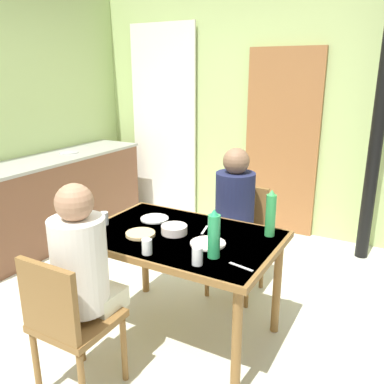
# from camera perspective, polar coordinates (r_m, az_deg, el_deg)

# --- Properties ---
(ground_plane) EXTENTS (5.84, 5.84, 0.00)m
(ground_plane) POSITION_cam_1_polar(r_m,az_deg,el_deg) (3.22, -8.39, -16.65)
(ground_plane) COLOR beige
(wall_back) EXTENTS (4.07, 0.10, 2.74)m
(wall_back) POSITION_cam_1_polar(r_m,az_deg,el_deg) (4.67, 8.08, 11.87)
(wall_back) COLOR #B0C97C
(wall_back) RESTS_ON ground_plane
(wall_left) EXTENTS (0.10, 3.37, 2.74)m
(wall_left) POSITION_cam_1_polar(r_m,az_deg,el_deg) (4.51, -24.89, 10.32)
(wall_left) COLOR #B0CC80
(wall_left) RESTS_ON ground_plane
(door_wooden) EXTENTS (0.80, 0.05, 2.00)m
(door_wooden) POSITION_cam_1_polar(r_m,az_deg,el_deg) (4.51, 12.54, 6.70)
(door_wooden) COLOR #996136
(door_wooden) RESTS_ON ground_plane
(stove_pipe_column) EXTENTS (0.12, 0.12, 2.74)m
(stove_pipe_column) POSITION_cam_1_polar(r_m,az_deg,el_deg) (4.02, 25.02, 9.69)
(stove_pipe_column) COLOR black
(stove_pipe_column) RESTS_ON ground_plane
(curtain_panel) EXTENTS (0.90, 0.03, 2.30)m
(curtain_panel) POSITION_cam_1_polar(r_m,az_deg,el_deg) (5.10, -4.05, 9.93)
(curtain_panel) COLOR white
(curtain_panel) RESTS_ON ground_plane
(kitchen_counter) EXTENTS (0.61, 2.41, 0.91)m
(kitchen_counter) POSITION_cam_1_polar(r_m,az_deg,el_deg) (4.50, -19.77, -1.16)
(kitchen_counter) COLOR brown
(kitchen_counter) RESTS_ON ground_plane
(dining_table) EXTENTS (1.25, 0.84, 0.75)m
(dining_table) POSITION_cam_1_polar(r_m,az_deg,el_deg) (2.65, -1.59, -7.73)
(dining_table) COLOR brown
(dining_table) RESTS_ON ground_plane
(chair_near_diner) EXTENTS (0.40, 0.40, 0.87)m
(chair_near_diner) POSITION_cam_1_polar(r_m,az_deg,el_deg) (2.34, -17.24, -16.89)
(chair_near_diner) COLOR brown
(chair_near_diner) RESTS_ON ground_plane
(chair_far_diner) EXTENTS (0.40, 0.40, 0.87)m
(chair_far_diner) POSITION_cam_1_polar(r_m,az_deg,el_deg) (3.31, 6.77, -5.78)
(chair_far_diner) COLOR brown
(chair_far_diner) RESTS_ON ground_plane
(person_near_diner) EXTENTS (0.30, 0.37, 0.77)m
(person_near_diner) POSITION_cam_1_polar(r_m,az_deg,el_deg) (2.28, -15.39, -9.43)
(person_near_diner) COLOR silver
(person_near_diner) RESTS_ON ground_plane
(person_far_diner) EXTENTS (0.30, 0.37, 0.77)m
(person_far_diner) POSITION_cam_1_polar(r_m,az_deg,el_deg) (3.10, 5.98, -1.80)
(person_far_diner) COLOR #1C274E
(person_far_diner) RESTS_ON ground_plane
(water_bottle_green_near) EXTENTS (0.07, 0.07, 0.31)m
(water_bottle_green_near) POSITION_cam_1_polar(r_m,az_deg,el_deg) (2.60, 11.08, -3.10)
(water_bottle_green_near) COLOR green
(water_bottle_green_near) RESTS_ON dining_table
(water_bottle_green_far) EXTENTS (0.07, 0.07, 0.29)m
(water_bottle_green_far) POSITION_cam_1_polar(r_m,az_deg,el_deg) (2.27, 3.12, -6.08)
(water_bottle_green_far) COLOR #2BA05B
(water_bottle_green_far) RESTS_ON dining_table
(serving_bowl_center) EXTENTS (0.17, 0.17, 0.05)m
(serving_bowl_center) POSITION_cam_1_polar(r_m,az_deg,el_deg) (2.63, -2.53, -5.32)
(serving_bowl_center) COLOR silver
(serving_bowl_center) RESTS_ON dining_table
(dinner_plate_near_left) EXTENTS (0.22, 0.22, 0.01)m
(dinner_plate_near_left) POSITION_cam_1_polar(r_m,az_deg,el_deg) (2.48, 2.26, -7.28)
(dinner_plate_near_left) COLOR white
(dinner_plate_near_left) RESTS_ON dining_table
(dinner_plate_near_right) EXTENTS (0.20, 0.20, 0.01)m
(dinner_plate_near_right) POSITION_cam_1_polar(r_m,az_deg,el_deg) (2.88, -5.33, -3.78)
(dinner_plate_near_right) COLOR white
(dinner_plate_near_right) RESTS_ON dining_table
(drinking_glass_by_near_diner) EXTENTS (0.06, 0.06, 0.10)m
(drinking_glass_by_near_diner) POSITION_cam_1_polar(r_m,az_deg,el_deg) (2.22, 0.75, -9.03)
(drinking_glass_by_near_diner) COLOR silver
(drinking_glass_by_near_diner) RESTS_ON dining_table
(drinking_glass_by_far_diner) EXTENTS (0.06, 0.06, 0.09)m
(drinking_glass_by_far_diner) POSITION_cam_1_polar(r_m,az_deg,el_deg) (2.35, -6.41, -7.70)
(drinking_glass_by_far_diner) COLOR silver
(drinking_glass_by_far_diner) RESTS_ON dining_table
(drinking_glass_spare_center) EXTENTS (0.06, 0.06, 0.09)m
(drinking_glass_spare_center) POSITION_cam_1_polar(r_m,az_deg,el_deg) (2.83, -12.35, -3.68)
(drinking_glass_spare_center) COLOR silver
(drinking_glass_spare_center) RESTS_ON dining_table
(bread_plate_sliced) EXTENTS (0.19, 0.19, 0.02)m
(bread_plate_sliced) POSITION_cam_1_polar(r_m,az_deg,el_deg) (2.62, -7.32, -5.91)
(bread_plate_sliced) COLOR #DBB77A
(bread_plate_sliced) RESTS_ON dining_table
(cutlery_knife_near) EXTENTS (0.05, 0.15, 0.00)m
(cutlery_knife_near) POSITION_cam_1_polar(r_m,az_deg,el_deg) (2.69, 1.80, -5.37)
(cutlery_knife_near) COLOR silver
(cutlery_knife_near) RESTS_ON dining_table
(cutlery_fork_near) EXTENTS (0.15, 0.05, 0.00)m
(cutlery_fork_near) POSITION_cam_1_polar(r_m,az_deg,el_deg) (2.23, 6.96, -10.47)
(cutlery_fork_near) COLOR silver
(cutlery_fork_near) RESTS_ON dining_table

